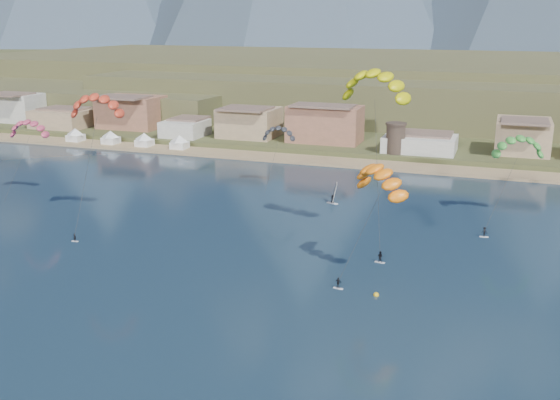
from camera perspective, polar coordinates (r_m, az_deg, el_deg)
name	(u,v)px	position (r m, az deg, el deg)	size (l,w,h in m)	color
ground	(191,349)	(79.44, -7.91, -13.01)	(2400.00, 2400.00, 0.00)	#0D1C31
beach	(371,164)	(174.75, 8.11, 3.19)	(2200.00, 12.00, 0.90)	tan
land	(472,62)	(623.42, 16.73, 11.72)	(2200.00, 900.00, 4.00)	brown
foothills	(482,88)	(295.47, 17.54, 9.51)	(940.00, 210.00, 18.00)	brown
town	(255,120)	(199.65, -2.25, 7.18)	(400.00, 24.00, 12.00)	silver
watchtower	(395,138)	(180.41, 10.27, 5.48)	(5.82, 5.82, 8.60)	#47382D
beach_tents	(126,135)	(202.80, -13.55, 5.66)	(43.40, 6.40, 5.00)	white
kitesurfer_red	(96,102)	(124.80, -16.10, 8.43)	(11.26, 15.86, 26.73)	silver
kitesurfer_yellow	(376,81)	(109.14, 8.52, 10.46)	(13.65, 14.55, 31.41)	silver
kitesurfer_orange	(381,175)	(95.50, 9.00, 2.25)	(10.93, 12.70, 18.93)	silver
kitesurfer_green	(519,144)	(131.54, 20.54, 4.72)	(10.96, 17.67, 20.05)	silver
distant_kite_pink	(28,126)	(149.94, -21.54, 6.19)	(9.54, 6.79, 18.75)	#262626
distant_kite_dark	(279,131)	(148.47, -0.13, 6.18)	(8.38, 6.22, 16.09)	#262626
windsurfer	(333,197)	(136.89, 4.78, 0.26)	(2.69, 2.92, 4.53)	silver
buoy	(376,295)	(93.31, 8.57, -8.37)	(0.80, 0.80, 0.80)	yellow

